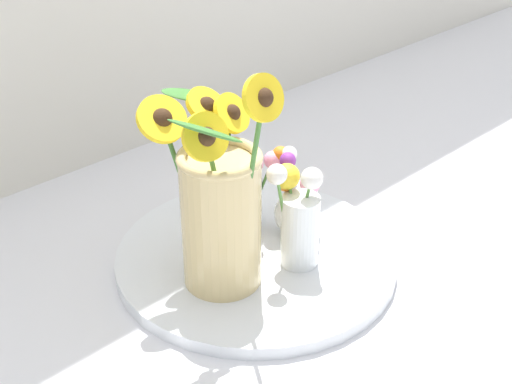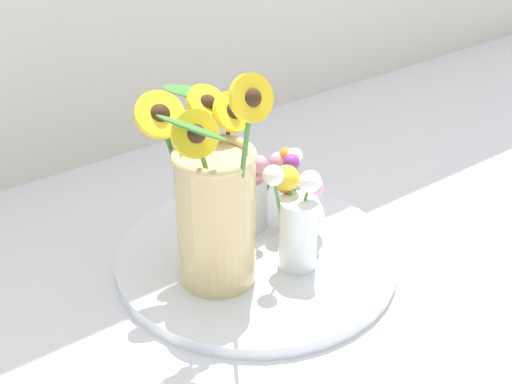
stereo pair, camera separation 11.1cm
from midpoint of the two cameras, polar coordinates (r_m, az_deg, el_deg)
name	(u,v)px [view 2 (the right image)]	position (r m, az deg, el deg)	size (l,w,h in m)	color
ground_plane	(258,287)	(1.13, 2.98, -7.67)	(6.00, 6.00, 0.00)	silver
serving_tray	(256,258)	(1.18, 2.71, -5.36)	(0.46, 0.46, 0.02)	silver
mason_jar_sunflowers	(215,205)	(1.05, -0.31, -1.16)	(0.21, 0.23, 0.36)	#D1B77A
vase_small_center	(296,219)	(1.10, 6.08, -2.27)	(0.08, 0.08, 0.19)	white
vase_bulb_right	(301,208)	(1.19, 6.29, -1.35)	(0.08, 0.09, 0.16)	white
vase_small_back	(249,195)	(1.21, 2.05, -0.33)	(0.09, 0.09, 0.15)	white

